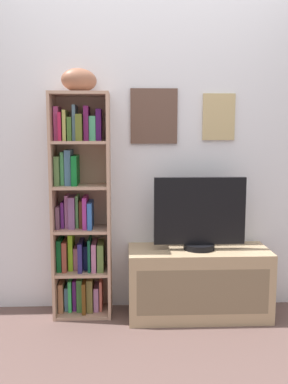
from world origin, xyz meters
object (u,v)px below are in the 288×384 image
Objects in this scene: tv_stand at (198,282)px; television at (200,215)px; football at (79,80)px; bookshelf at (80,212)px.

tv_stand is 0.50m from television.
television is (0.83, -0.07, -0.92)m from football.
tv_stand is at bearing -90.00° from television.
television is at bearing -4.75° from football.
tv_stand is (0.85, -0.10, -0.50)m from bookshelf.
bookshelf is at bearing 173.33° from tv_stand.
bookshelf is 0.85m from television.
football is 0.26× the size of tv_stand.
football is 1.64m from tv_stand.
television is at bearing 90.00° from tv_stand.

